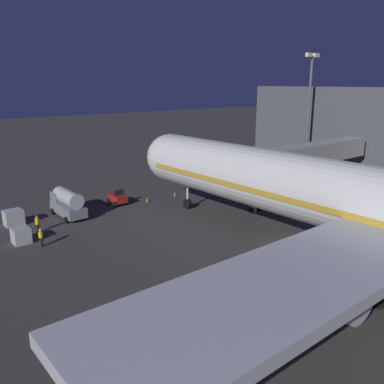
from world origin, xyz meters
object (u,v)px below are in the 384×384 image
at_px(baggage_tug_lead, 118,198).
at_px(traffic_cone_nose_starboard, 147,200).
at_px(baggage_container_near_belt, 14,218).
at_px(baggage_container_far_row, 21,235).
at_px(apron_floodlight_mast, 309,108).
at_px(fuel_tanker, 67,202).
at_px(ground_crew_near_nose_gear, 37,223).
at_px(traffic_cone_nose_port, 175,194).
at_px(jet_bridge, 298,156).
at_px(ground_crew_under_port_wing, 41,237).

bearing_deg(baggage_tug_lead, traffic_cone_nose_starboard, 158.29).
bearing_deg(traffic_cone_nose_starboard, baggage_container_near_belt, -5.96).
bearing_deg(baggage_container_far_row, traffic_cone_nose_starboard, -166.36).
height_order(apron_floodlight_mast, fuel_tanker, apron_floodlight_mast).
bearing_deg(ground_crew_near_nose_gear, traffic_cone_nose_port, -173.26).
distance_m(baggage_container_near_belt, traffic_cone_nose_starboard, 15.92).
bearing_deg(jet_bridge, baggage_container_near_belt, -23.24).
height_order(jet_bridge, baggage_tug_lead, jet_bridge).
xyz_separation_m(fuel_tanker, ground_crew_near_nose_gear, (4.49, 3.02, -0.65)).
bearing_deg(ground_crew_near_nose_gear, baggage_tug_lead, -162.14).
bearing_deg(baggage_container_far_row, baggage_container_near_belt, -100.13).
xyz_separation_m(jet_bridge, baggage_container_far_row, (31.92, -7.53, -5.02)).
xyz_separation_m(baggage_tug_lead, baggage_container_near_belt, (12.39, -0.29, 0.04)).
relative_size(baggage_container_far_row, ground_crew_under_port_wing, 0.90).
height_order(baggage_tug_lead, traffic_cone_nose_port, baggage_tug_lead).
relative_size(baggage_container_far_row, traffic_cone_nose_port, 2.89).
bearing_deg(apron_floodlight_mast, traffic_cone_nose_starboard, -7.83).
distance_m(apron_floodlight_mast, traffic_cone_nose_port, 25.91).
bearing_deg(baggage_tug_lead, fuel_tanker, 5.04).
relative_size(ground_crew_near_nose_gear, traffic_cone_nose_starboard, 3.28).
distance_m(apron_floodlight_mast, ground_crew_near_nose_gear, 43.53).
relative_size(baggage_container_near_belt, traffic_cone_nose_starboard, 3.42).
distance_m(fuel_tanker, ground_crew_under_port_wing, 8.98).
bearing_deg(ground_crew_near_nose_gear, ground_crew_under_port_wing, 75.02).
distance_m(jet_bridge, traffic_cone_nose_starboard, 19.81).
relative_size(apron_floodlight_mast, traffic_cone_nose_starboard, 34.51).
bearing_deg(fuel_tanker, baggage_tug_lead, -174.96).
bearing_deg(ground_crew_under_port_wing, baggage_container_far_row, -62.42).
xyz_separation_m(jet_bridge, apron_floodlight_mast, (-12.62, -7.81, 5.18)).
relative_size(baggage_tug_lead, baggage_container_near_belt, 1.31).
bearing_deg(ground_crew_under_port_wing, fuel_tanker, -128.41).
relative_size(traffic_cone_nose_port, traffic_cone_nose_starboard, 1.00).
xyz_separation_m(baggage_tug_lead, traffic_cone_nose_starboard, (-3.43, 1.36, -0.51)).
distance_m(fuel_tanker, traffic_cone_nose_starboard, 10.28).
relative_size(jet_bridge, fuel_tanker, 4.31).
bearing_deg(apron_floodlight_mast, baggage_container_far_row, 0.36).
xyz_separation_m(fuel_tanker, baggage_tug_lead, (-6.73, -0.59, -0.87)).
bearing_deg(fuel_tanker, jet_bridge, 153.86).
bearing_deg(baggage_container_far_row, apron_floodlight_mast, -179.64).
bearing_deg(jet_bridge, baggage_container_far_row, -13.27).
relative_size(fuel_tanker, ground_crew_near_nose_gear, 3.12).
bearing_deg(traffic_cone_nose_starboard, fuel_tanker, -4.34).
relative_size(fuel_tanker, traffic_cone_nose_port, 10.23).
bearing_deg(traffic_cone_nose_port, ground_crew_near_nose_gear, 6.74).
xyz_separation_m(fuel_tanker, traffic_cone_nose_starboard, (-10.16, 0.77, -1.37)).
bearing_deg(baggage_tug_lead, ground_crew_under_port_wing, 31.75).
xyz_separation_m(baggage_container_near_belt, baggage_container_far_row, (1.02, 5.74, -0.07)).
height_order(baggage_tug_lead, traffic_cone_nose_starboard, baggage_tug_lead).
height_order(baggage_container_near_belt, baggage_container_far_row, baggage_container_near_belt).
bearing_deg(traffic_cone_nose_port, jet_bridge, 132.59).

